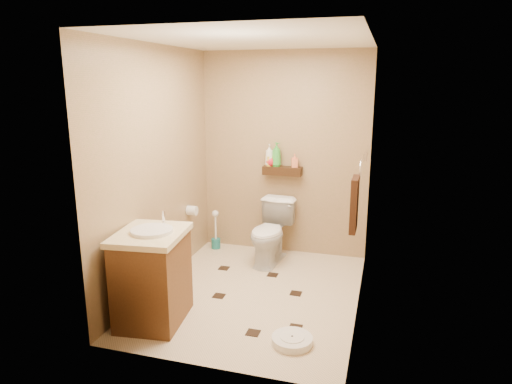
% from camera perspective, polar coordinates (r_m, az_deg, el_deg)
% --- Properties ---
extents(ground, '(2.50, 2.50, 0.00)m').
position_cam_1_polar(ground, '(4.64, -0.20, -12.54)').
color(ground, beige).
rests_on(ground, ground).
extents(wall_back, '(2.00, 0.04, 2.40)m').
position_cam_1_polar(wall_back, '(5.44, 3.52, 4.68)').
color(wall_back, '#A07E5B').
rests_on(wall_back, ground).
extents(wall_front, '(2.00, 0.04, 2.40)m').
position_cam_1_polar(wall_front, '(3.10, -6.75, -2.32)').
color(wall_front, '#A07E5B').
rests_on(wall_front, ground).
extents(wall_left, '(0.04, 2.50, 2.40)m').
position_cam_1_polar(wall_left, '(4.62, -12.20, 2.79)').
color(wall_left, '#A07E5B').
rests_on(wall_left, ground).
extents(wall_right, '(0.04, 2.50, 2.40)m').
position_cam_1_polar(wall_right, '(4.08, 13.38, 1.31)').
color(wall_right, '#A07E5B').
rests_on(wall_right, ground).
extents(ceiling, '(2.00, 2.50, 0.02)m').
position_cam_1_polar(ceiling, '(4.17, -0.23, 18.51)').
color(ceiling, white).
rests_on(ceiling, wall_back).
extents(wall_shelf, '(0.46, 0.14, 0.10)m').
position_cam_1_polar(wall_shelf, '(5.39, 3.31, 2.67)').
color(wall_shelf, '#33200E').
rests_on(wall_shelf, wall_back).
extents(floor_accents, '(1.14, 1.32, 0.01)m').
position_cam_1_polar(floor_accents, '(4.58, 0.36, -12.88)').
color(floor_accents, black).
rests_on(floor_accents, ground).
extents(toilet, '(0.47, 0.74, 0.72)m').
position_cam_1_polar(toilet, '(5.25, 1.83, -5.08)').
color(toilet, white).
rests_on(toilet, ground).
extents(vanity, '(0.62, 0.73, 0.94)m').
position_cam_1_polar(vanity, '(4.09, -12.82, -10.14)').
color(vanity, brown).
rests_on(vanity, ground).
extents(bathroom_scale, '(0.37, 0.37, 0.07)m').
position_cam_1_polar(bathroom_scale, '(3.85, 4.53, -17.98)').
color(bathroom_scale, white).
rests_on(bathroom_scale, ground).
extents(toilet_brush, '(0.11, 0.11, 0.49)m').
position_cam_1_polar(toilet_brush, '(5.75, -5.06, -5.39)').
color(toilet_brush, '#1B6E6F').
rests_on(toilet_brush, ground).
extents(towel_ring, '(0.12, 0.30, 0.76)m').
position_cam_1_polar(towel_ring, '(4.39, 12.25, -1.20)').
color(towel_ring, silver).
rests_on(towel_ring, wall_right).
extents(toilet_paper, '(0.12, 0.11, 0.12)m').
position_cam_1_polar(toilet_paper, '(5.30, -8.00, -2.30)').
color(toilet_paper, white).
rests_on(toilet_paper, wall_left).
extents(bottle_a, '(0.13, 0.13, 0.26)m').
position_cam_1_polar(bottle_a, '(5.40, 1.68, 4.62)').
color(bottle_a, white).
rests_on(bottle_a, wall_shelf).
extents(bottle_b, '(0.11, 0.11, 0.18)m').
position_cam_1_polar(bottle_b, '(5.40, 1.70, 4.21)').
color(bottle_b, yellow).
rests_on(bottle_b, wall_shelf).
extents(bottle_c, '(0.12, 0.12, 0.15)m').
position_cam_1_polar(bottle_c, '(5.40, 1.84, 4.06)').
color(bottle_c, red).
rests_on(bottle_c, wall_shelf).
extents(bottle_d, '(0.15, 0.15, 0.28)m').
position_cam_1_polar(bottle_d, '(5.37, 2.57, 4.72)').
color(bottle_d, green).
rests_on(bottle_d, wall_shelf).
extents(bottle_e, '(0.09, 0.09, 0.16)m').
position_cam_1_polar(bottle_e, '(5.34, 4.84, 3.94)').
color(bottle_e, '#F77F52').
rests_on(bottle_e, wall_shelf).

